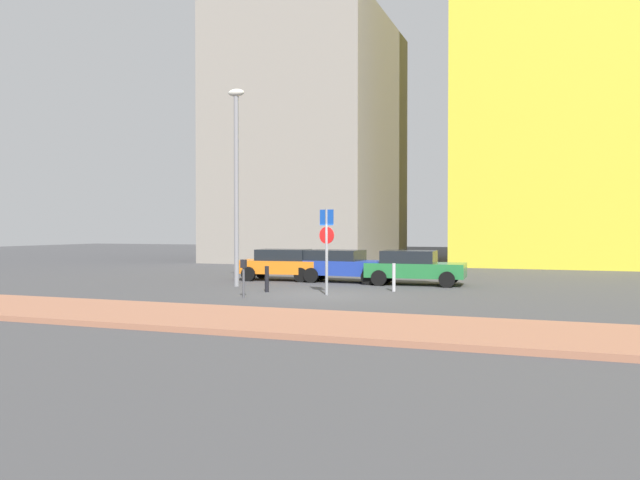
# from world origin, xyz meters

# --- Properties ---
(ground_plane) EXTENTS (120.00, 120.00, 0.00)m
(ground_plane) POSITION_xyz_m (0.00, 0.00, 0.00)
(ground_plane) COLOR #424244
(sidewalk_brick) EXTENTS (40.00, 3.85, 0.14)m
(sidewalk_brick) POSITION_xyz_m (0.00, -6.70, 0.07)
(sidewalk_brick) COLOR #9E664C
(sidewalk_brick) RESTS_ON ground
(parked_car_orange) EXTENTS (4.40, 2.17, 1.40)m
(parked_car_orange) POSITION_xyz_m (-3.69, 5.32, 0.74)
(parked_car_orange) COLOR orange
(parked_car_orange) RESTS_ON ground
(parked_car_blue) EXTENTS (4.71, 2.21, 1.40)m
(parked_car_blue) POSITION_xyz_m (-1.10, 5.39, 0.75)
(parked_car_blue) COLOR #1E389E
(parked_car_blue) RESTS_ON ground
(parked_car_green) EXTENTS (4.11, 2.22, 1.42)m
(parked_car_green) POSITION_xyz_m (2.22, 5.15, 0.76)
(parked_car_green) COLOR #237238
(parked_car_green) RESTS_ON ground
(parking_sign_post) EXTENTS (0.59, 0.17, 3.03)m
(parking_sign_post) POSITION_xyz_m (0.18, 0.05, 1.91)
(parking_sign_post) COLOR gray
(parking_sign_post) RESTS_ON ground
(parking_meter) EXTENTS (0.18, 0.14, 1.29)m
(parking_meter) POSITION_xyz_m (-2.13, -1.79, 0.84)
(parking_meter) COLOR #4C4C51
(parking_meter) RESTS_ON ground
(street_lamp) EXTENTS (0.70, 0.36, 7.95)m
(street_lamp) POSITION_xyz_m (-4.35, 1.93, 4.61)
(street_lamp) COLOR gray
(street_lamp) RESTS_ON ground
(traffic_bollard_near) EXTENTS (0.12, 0.12, 1.04)m
(traffic_bollard_near) POSITION_xyz_m (2.10, 2.11, 0.52)
(traffic_bollard_near) COLOR #B7B7BC
(traffic_bollard_near) RESTS_ON ground
(traffic_bollard_mid) EXTENTS (0.15, 0.15, 0.96)m
(traffic_bollard_mid) POSITION_xyz_m (-2.23, 0.27, 0.48)
(traffic_bollard_mid) COLOR black
(traffic_bollard_mid) RESTS_ON ground
(building_colorful_midrise) EXTENTS (16.78, 17.05, 28.63)m
(building_colorful_midrise) POSITION_xyz_m (10.15, 25.82, 14.31)
(building_colorful_midrise) COLOR gold
(building_colorful_midrise) RESTS_ON ground
(building_under_construction) EXTENTS (11.35, 14.08, 17.61)m
(building_under_construction) POSITION_xyz_m (-9.18, 23.08, 8.80)
(building_under_construction) COLOR gray
(building_under_construction) RESTS_ON ground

